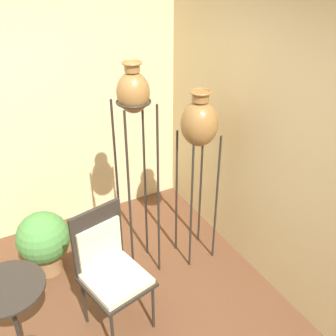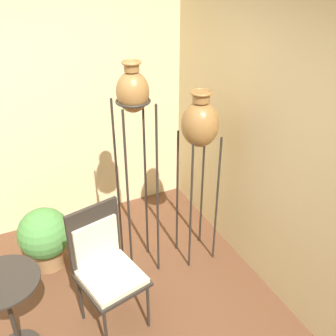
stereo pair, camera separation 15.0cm
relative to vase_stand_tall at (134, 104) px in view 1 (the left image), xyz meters
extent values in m
cube|color=beige|center=(0.98, -0.76, -0.31)|extent=(0.06, 7.67, 2.70)
cylinder|color=#28231E|center=(-0.13, -0.13, -0.82)|extent=(0.02, 0.02, 1.68)
cylinder|color=#28231E|center=(0.13, -0.13, -0.82)|extent=(0.02, 0.02, 1.68)
cylinder|color=#28231E|center=(-0.13, 0.13, -0.82)|extent=(0.02, 0.02, 1.68)
cylinder|color=#28231E|center=(0.13, 0.13, -0.82)|extent=(0.02, 0.02, 1.68)
torus|color=#28231E|center=(0.00, 0.00, 0.02)|extent=(0.27, 0.27, 0.02)
ellipsoid|color=olive|center=(0.00, 0.00, 0.09)|extent=(0.25, 0.25, 0.32)
cylinder|color=olive|center=(0.00, 0.00, 0.28)|extent=(0.11, 0.11, 0.07)
torus|color=olive|center=(0.00, 0.00, 0.31)|extent=(0.15, 0.15, 0.02)
cylinder|color=#28231E|center=(0.42, -0.22, -1.00)|extent=(0.02, 0.02, 1.32)
cylinder|color=#28231E|center=(0.69, -0.22, -1.00)|extent=(0.02, 0.02, 1.32)
cylinder|color=#28231E|center=(0.42, 0.06, -1.00)|extent=(0.02, 0.02, 1.32)
cylinder|color=#28231E|center=(0.69, 0.06, -1.00)|extent=(0.02, 0.02, 1.32)
torus|color=#28231E|center=(0.56, -0.08, -0.34)|extent=(0.28, 0.28, 0.02)
ellipsoid|color=olive|center=(0.56, -0.08, -0.25)|extent=(0.32, 0.32, 0.40)
cylinder|color=olive|center=(0.56, -0.08, -0.01)|extent=(0.14, 0.14, 0.08)
torus|color=olive|center=(0.56, -0.08, 0.03)|extent=(0.19, 0.19, 0.02)
cylinder|color=#28231E|center=(-0.58, -0.77, -1.43)|extent=(0.02, 0.02, 0.46)
cylinder|color=#28231E|center=(-0.21, -0.69, -1.43)|extent=(0.02, 0.02, 0.46)
cylinder|color=#28231E|center=(-0.67, -0.38, -1.43)|extent=(0.02, 0.02, 0.46)
cylinder|color=#28231E|center=(-0.29, -0.30, -1.43)|extent=(0.02, 0.02, 0.46)
cube|color=#28231E|center=(-0.44, -0.54, -1.19)|extent=(0.54, 0.56, 0.03)
cube|color=beige|center=(-0.44, -0.54, -1.15)|extent=(0.50, 0.51, 0.04)
cube|color=#28231E|center=(-0.49, -0.32, -0.90)|extent=(0.43, 0.12, 0.55)
cube|color=beige|center=(-0.48, -0.35, -0.95)|extent=(0.36, 0.10, 0.39)
cylinder|color=#28231E|center=(-1.19, -0.45, -1.31)|extent=(0.04, 0.04, 0.69)
cylinder|color=#28231E|center=(-1.19, -0.45, -0.95)|extent=(0.52, 0.52, 0.02)
cylinder|color=olive|center=(-0.80, 0.38, -1.56)|extent=(0.26, 0.26, 0.20)
torus|color=olive|center=(-0.80, 0.38, -1.46)|extent=(0.29, 0.29, 0.02)
sphere|color=#47843D|center=(-0.80, 0.38, -1.28)|extent=(0.49, 0.49, 0.49)
camera|label=1|loc=(-1.13, -2.64, 1.06)|focal=42.00mm
camera|label=2|loc=(-0.99, -2.70, 1.06)|focal=42.00mm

